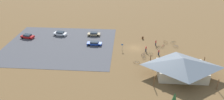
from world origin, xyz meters
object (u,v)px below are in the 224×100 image
at_px(bicycle_red_lone_east, 163,46).
at_px(bicycle_orange_by_bin, 166,42).
at_px(lot_sign, 122,46).
at_px(car_red_second_row, 27,36).
at_px(bicycle_silver_near_porch, 144,57).
at_px(visitor_crossing_yard, 156,43).
at_px(car_tan_end_stall, 94,34).
at_px(bicycle_yellow_edge_north, 151,61).
at_px(car_white_back_corner, 60,34).
at_px(bicycle_black_near_sign, 158,47).
at_px(visitor_by_pavilion, 146,49).
at_px(bike_pavilion, 182,66).
at_px(bicycle_teal_mid_cluster, 173,42).
at_px(bicycle_purple_yard_right, 143,54).
at_px(car_blue_front_row, 94,43).
at_px(visitor_near_lot, 159,52).
at_px(bicycle_white_yard_left, 137,62).
at_px(bicycle_blue_edge_south, 176,46).
at_px(trash_bin, 143,38).
at_px(bicycle_green_yard_center, 150,54).

distance_m(bicycle_red_lone_east, bicycle_orange_by_bin, 3.07).
relative_size(lot_sign, car_red_second_row, 0.47).
distance_m(lot_sign, bicycle_silver_near_porch, 7.98).
relative_size(bicycle_orange_by_bin, visitor_crossing_yard, 0.77).
bearing_deg(car_tan_end_stall, lot_sign, 134.58).
bearing_deg(bicycle_yellow_edge_north, bicycle_red_lone_east, -115.18).
relative_size(bicycle_silver_near_porch, car_white_back_corner, 0.29).
distance_m(bicycle_black_near_sign, visitor_by_pavilion, 4.59).
height_order(bike_pavilion, bicycle_teal_mid_cluster, bike_pavilion).
xyz_separation_m(bicycle_yellow_edge_north, car_red_second_row, (40.34, -13.14, 0.36)).
bearing_deg(bike_pavilion, bicycle_orange_by_bin, -87.07).
bearing_deg(bicycle_purple_yard_right, visitor_by_pavilion, -109.43).
relative_size(bicycle_orange_by_bin, car_red_second_row, 0.30).
relative_size(bike_pavilion, bicycle_silver_near_porch, 10.61).
height_order(bicycle_red_lone_east, car_tan_end_stall, car_tan_end_stall).
distance_m(bicycle_red_lone_east, car_tan_end_stall, 23.85).
bearing_deg(bike_pavilion, car_blue_front_row, -33.04).
relative_size(bicycle_purple_yard_right, visitor_crossing_yard, 0.74).
relative_size(bicycle_yellow_edge_north, car_tan_end_stall, 0.38).
distance_m(car_white_back_corner, visitor_near_lot, 34.60).
height_order(lot_sign, car_blue_front_row, lot_sign).
relative_size(bicycle_white_yard_left, bicycle_yellow_edge_north, 1.06).
xyz_separation_m(bicycle_blue_edge_south, bicycle_silver_near_porch, (10.21, 7.85, 0.04)).
height_order(trash_bin, visitor_by_pavilion, visitor_by_pavilion).
bearing_deg(visitor_by_pavilion, bicycle_purple_yard_right, 70.57).
height_order(bike_pavilion, bicycle_white_yard_left, bike_pavilion).
relative_size(lot_sign, bicycle_white_yard_left, 1.25).
height_order(bicycle_yellow_edge_north, visitor_near_lot, visitor_near_lot).
bearing_deg(bicycle_teal_mid_cluster, bicycle_silver_near_porch, 47.25).
bearing_deg(visitor_by_pavilion, car_blue_front_row, -11.00).
xyz_separation_m(bicycle_purple_yard_right, visitor_crossing_yard, (-4.35, -7.20, 0.56)).
distance_m(bicycle_white_yard_left, bicycle_green_yard_center, 6.50).
height_order(trash_bin, bicycle_silver_near_porch, trash_bin).
bearing_deg(bicycle_red_lone_east, car_blue_front_row, 0.46).
xyz_separation_m(bicycle_silver_near_porch, car_white_back_corner, (28.27, -14.32, 0.36)).
bearing_deg(car_blue_front_row, bicycle_green_yard_center, 162.75).
height_order(bike_pavilion, car_white_back_corner, bike_pavilion).
bearing_deg(trash_bin, lot_sign, 52.88).
relative_size(lot_sign, visitor_near_lot, 1.29).
relative_size(bicycle_red_lone_east, bicycle_green_yard_center, 0.73).
xyz_separation_m(bicycle_white_yard_left, bicycle_orange_by_bin, (-9.68, -13.41, 0.02)).
bearing_deg(car_blue_front_row, bicycle_silver_near_porch, 153.79).
bearing_deg(bicycle_silver_near_porch, bicycle_purple_yard_right, -81.94).
bearing_deg(bicycle_red_lone_east, visitor_near_lot, 69.47).
distance_m(bicycle_silver_near_porch, car_red_second_row, 40.27).
xyz_separation_m(bicycle_blue_edge_south, visitor_by_pavilion, (9.49, 3.44, 0.61)).
xyz_separation_m(bicycle_black_near_sign, visitor_by_pavilion, (3.87, 2.41, 0.56)).
xyz_separation_m(bicycle_red_lone_east, car_white_back_corner, (34.46, -6.62, 0.39)).
bearing_deg(bicycle_purple_yard_right, bicycle_teal_mid_cluster, -138.32).
bearing_deg(visitor_near_lot, car_red_second_row, -11.35).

